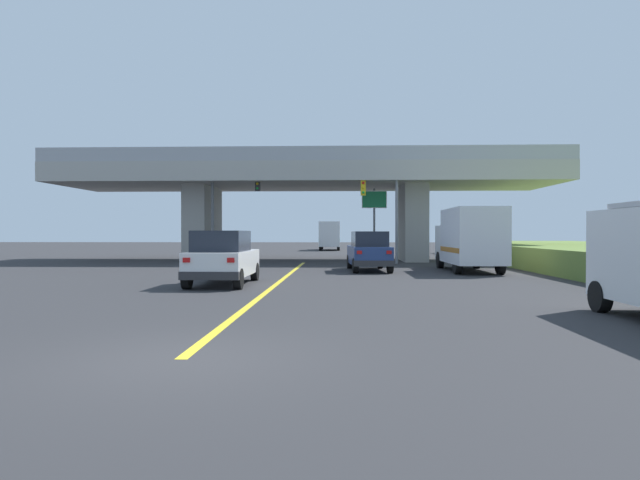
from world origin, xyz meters
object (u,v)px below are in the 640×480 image
Objects in this scene: box_truck at (470,239)px; traffic_signal_nearside at (385,205)px; traffic_signal_farside at (228,202)px; highway_sign at (374,208)px; suv_lead at (223,258)px; semi_truck_distant at (330,236)px; suv_crossing at (369,251)px.

traffic_signal_nearside is (-3.68, 6.87, 2.08)m from box_truck.
traffic_signal_farside reaches higher than highway_sign.
suv_lead is 16.28m from traffic_signal_nearside.
suv_lead is 0.71× the size of box_truck.
semi_truck_distant is at bearing 102.48° from box_truck.
semi_truck_distant is (3.12, 42.53, 0.67)m from suv_lead.
highway_sign is (-0.59, 1.63, -0.09)m from traffic_signal_nearside.
traffic_signal_nearside is 0.96× the size of traffic_signal_farside.
traffic_signal_nearside is at bearing -70.09° from highway_sign.
highway_sign is at bearing 81.03° from suv_crossing.
box_truck is 1.09× the size of traffic_signal_farside.
traffic_signal_farside is at bearing 136.69° from suv_crossing.
suv_crossing is 0.72× the size of semi_truck_distant.
traffic_signal_nearside is at bearing -81.75° from semi_truck_distant.
traffic_signal_farside is at bearing -174.80° from highway_sign.
traffic_signal_farside is (-10.18, 0.76, 0.25)m from traffic_signal_nearside.
suv_crossing is 0.83× the size of traffic_signal_nearside.
traffic_signal_nearside is 1.20× the size of highway_sign.
traffic_signal_farside is (-2.97, 15.10, 2.96)m from suv_lead.
semi_truck_distant reaches higher than box_truck.
semi_truck_distant reaches higher than suv_lead.
traffic_signal_nearside is 10.21m from traffic_signal_farside.
traffic_signal_farside is (-8.81, 7.33, 2.96)m from suv_crossing.
semi_truck_distant is at bearing 90.91° from suv_crossing.
traffic_signal_nearside reaches higher than box_truck.
highway_sign is (-4.27, 8.51, 1.98)m from box_truck.
traffic_signal_farside reaches higher than suv_lead.
semi_truck_distant is (-4.09, 28.18, -2.04)m from traffic_signal_nearside.
box_truck is at bearing -77.52° from semi_truck_distant.
highway_sign is (0.78, 8.20, 2.61)m from suv_crossing.
suv_crossing is at bearing -85.53° from semi_truck_distant.
traffic_signal_farside is at bearing 101.14° from suv_lead.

